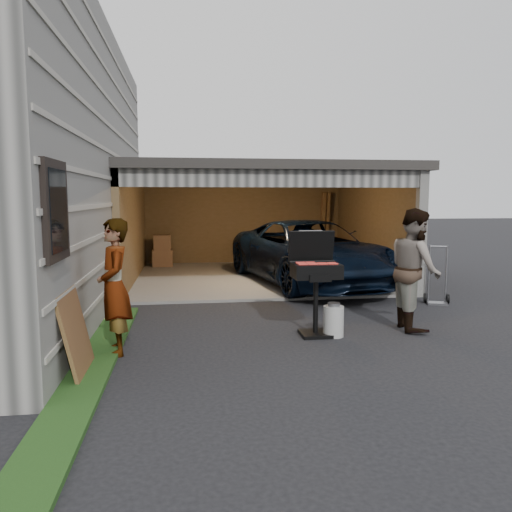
# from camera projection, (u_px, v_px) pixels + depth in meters

# --- Properties ---
(ground) EXTENTS (80.00, 80.00, 0.00)m
(ground) POSITION_uv_depth(u_px,v_px,m) (267.00, 356.00, 6.79)
(ground) COLOR black
(ground) RESTS_ON ground
(groundcover_strip) EXTENTS (0.50, 8.00, 0.06)m
(groundcover_strip) POSITION_uv_depth(u_px,v_px,m) (80.00, 390.00, 5.49)
(groundcover_strip) COLOR #193814
(groundcover_strip) RESTS_ON ground
(garage) EXTENTS (6.80, 6.30, 2.90)m
(garage) POSITION_uv_depth(u_px,v_px,m) (255.00, 207.00, 13.35)
(garage) COLOR #605E59
(garage) RESTS_ON ground
(minivan) EXTENTS (3.52, 5.84, 1.52)m
(minivan) POSITION_uv_depth(u_px,v_px,m) (309.00, 255.00, 12.07)
(minivan) COLOR black
(minivan) RESTS_ON ground
(woman) EXTENTS (0.59, 0.76, 1.86)m
(woman) POSITION_uv_depth(u_px,v_px,m) (114.00, 287.00, 6.77)
(woman) COLOR silver
(woman) RESTS_ON ground
(man) EXTENTS (0.84, 1.03, 1.97)m
(man) POSITION_uv_depth(u_px,v_px,m) (415.00, 269.00, 8.08)
(man) COLOR #4D301E
(man) RESTS_ON ground
(bbq_grill) EXTENTS (0.73, 0.64, 1.62)m
(bbq_grill) POSITION_uv_depth(u_px,v_px,m) (315.00, 274.00, 7.69)
(bbq_grill) COLOR black
(bbq_grill) RESTS_ON ground
(propane_tank) EXTENTS (0.34, 0.34, 0.48)m
(propane_tank) POSITION_uv_depth(u_px,v_px,m) (333.00, 321.00, 7.70)
(propane_tank) COLOR beige
(propane_tank) RESTS_ON ground
(plywood_panel) EXTENTS (0.26, 0.94, 1.04)m
(plywood_panel) POSITION_uv_depth(u_px,v_px,m) (76.00, 334.00, 5.98)
(plywood_panel) COLOR brown
(plywood_panel) RESTS_ON ground
(hand_truck) EXTENTS (0.53, 0.48, 1.19)m
(hand_truck) POSITION_uv_depth(u_px,v_px,m) (437.00, 293.00, 10.06)
(hand_truck) COLOR slate
(hand_truck) RESTS_ON ground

